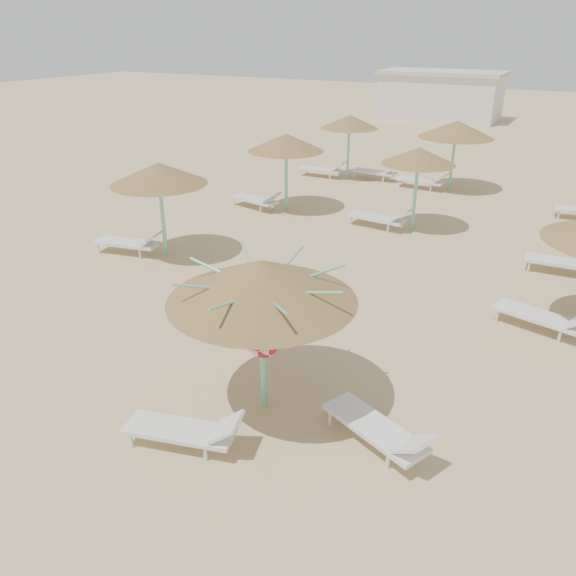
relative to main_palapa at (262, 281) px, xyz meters
The scene contains 6 objects.
ground 2.42m from the main_palapa, 164.63° to the right, with size 120.00×120.00×0.00m, color tan.
main_palapa is the anchor object (origin of this frame).
lounger_main_a 2.57m from the main_palapa, 108.63° to the right, with size 1.94×1.02×0.68m.
lounger_main_b 2.94m from the main_palapa, ahead, with size 2.02×1.31×0.71m.
palapa_field 11.10m from the main_palapa, 77.78° to the left, with size 20.65×13.95×2.72m.
service_hut 35.47m from the main_palapa, 100.52° to the left, with size 8.40×4.40×3.25m.
Camera 1 is at (4.69, -6.66, 5.97)m, focal length 35.00 mm.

